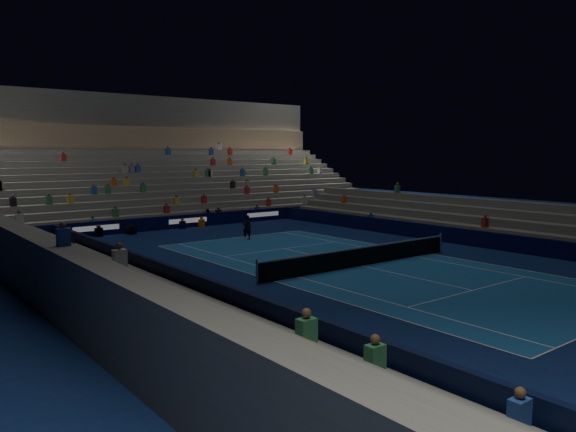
% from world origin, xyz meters
% --- Properties ---
extents(ground, '(90.00, 90.00, 0.00)m').
position_xyz_m(ground, '(0.00, 0.00, 0.00)').
color(ground, '#0C1D4B').
rests_on(ground, ground).
extents(court_surface, '(10.97, 23.77, 0.01)m').
position_xyz_m(court_surface, '(0.00, 0.00, 0.01)').
color(court_surface, '#1B5795').
rests_on(court_surface, ground).
extents(sponsor_barrier_far, '(44.00, 0.25, 1.00)m').
position_xyz_m(sponsor_barrier_far, '(0.00, 18.50, 0.50)').
color(sponsor_barrier_far, '#080A32').
rests_on(sponsor_barrier_far, ground).
extents(sponsor_barrier_east, '(0.25, 37.00, 1.00)m').
position_xyz_m(sponsor_barrier_east, '(9.70, 0.00, 0.50)').
color(sponsor_barrier_east, '#080A33').
rests_on(sponsor_barrier_east, ground).
extents(sponsor_barrier_west, '(0.25, 37.00, 1.00)m').
position_xyz_m(sponsor_barrier_west, '(-9.70, 0.00, 0.50)').
color(sponsor_barrier_west, black).
rests_on(sponsor_barrier_west, ground).
extents(grandstand_main, '(44.00, 15.20, 11.20)m').
position_xyz_m(grandstand_main, '(0.00, 27.90, 3.38)').
color(grandstand_main, slate).
rests_on(grandstand_main, ground).
extents(grandstand_east, '(5.00, 37.00, 2.50)m').
position_xyz_m(grandstand_east, '(13.17, 0.00, 0.92)').
color(grandstand_east, slate).
rests_on(grandstand_east, ground).
extents(grandstand_west, '(5.00, 37.00, 2.50)m').
position_xyz_m(grandstand_west, '(-13.17, 0.00, 0.92)').
color(grandstand_west, '#5E5E59').
rests_on(grandstand_west, ground).
extents(tennis_net, '(12.90, 0.10, 1.10)m').
position_xyz_m(tennis_net, '(0.00, 0.00, 0.50)').
color(tennis_net, '#B2B2B7').
rests_on(tennis_net, ground).
extents(tennis_player, '(0.69, 0.56, 1.64)m').
position_xyz_m(tennis_player, '(0.23, 10.68, 0.82)').
color(tennis_player, black).
rests_on(tennis_player, ground).
extents(broadcast_camera, '(0.67, 1.03, 0.65)m').
position_xyz_m(broadcast_camera, '(-4.77, 17.75, 0.33)').
color(broadcast_camera, black).
rests_on(broadcast_camera, ground).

